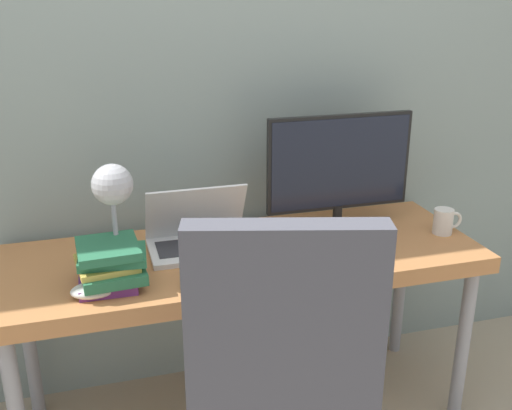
% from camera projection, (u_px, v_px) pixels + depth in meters
% --- Properties ---
extents(wall_back, '(8.00, 0.05, 2.60)m').
position_uv_depth(wall_back, '(218.00, 66.00, 2.23)').
color(wall_back, gray).
rests_on(wall_back, ground_plane).
extents(desk, '(1.68, 0.60, 0.70)m').
position_uv_depth(desk, '(244.00, 267.00, 2.13)').
color(desk, '#B77542').
rests_on(desk, ground_plane).
extents(laptop, '(0.35, 0.24, 0.23)m').
position_uv_depth(laptop, '(198.00, 236.00, 2.12)').
color(laptop, silver).
rests_on(laptop, desk).
extents(monitor, '(0.56, 0.14, 0.44)m').
position_uv_depth(monitor, '(339.00, 166.00, 2.23)').
color(monitor, black).
rests_on(monitor, desk).
extents(desk_lamp, '(0.13, 0.27, 0.39)m').
position_uv_depth(desk_lamp, '(113.00, 196.00, 1.82)').
color(desk_lamp, '#4C4C51').
rests_on(desk_lamp, desk).
extents(office_chair, '(0.58, 0.59, 1.13)m').
position_uv_depth(office_chair, '(280.00, 398.00, 1.48)').
color(office_chair, black).
rests_on(office_chair, ground_plane).
extents(book_stack, '(0.23, 0.22, 0.14)m').
position_uv_depth(book_stack, '(110.00, 265.00, 1.84)').
color(book_stack, '#753384').
rests_on(book_stack, desk).
extents(tv_remote, '(0.10, 0.17, 0.02)m').
position_uv_depth(tv_remote, '(250.00, 263.00, 2.00)').
color(tv_remote, black).
rests_on(tv_remote, desk).
extents(media_remote, '(0.08, 0.17, 0.02)m').
position_uv_depth(media_remote, '(189.00, 275.00, 1.91)').
color(media_remote, '#4C4C51').
rests_on(media_remote, desk).
extents(mug, '(0.12, 0.07, 0.10)m').
position_uv_depth(mug, '(444.00, 221.00, 2.25)').
color(mug, silver).
rests_on(mug, desk).
extents(game_controller, '(0.14, 0.09, 0.04)m').
position_uv_depth(game_controller, '(94.00, 290.00, 1.80)').
color(game_controller, white).
rests_on(game_controller, desk).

